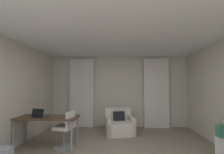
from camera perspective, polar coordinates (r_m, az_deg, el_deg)
name	(u,v)px	position (r m, az deg, el deg)	size (l,w,h in m)	color
wall_window	(119,91)	(5.76, 2.49, -5.32)	(5.12, 0.06, 2.60)	beige
ceiling	(118,24)	(2.94, 2.15, 19.04)	(5.12, 6.12, 0.06)	white
curtain_left_panel	(82,93)	(5.80, -11.29, -5.74)	(0.90, 0.06, 2.50)	silver
curtain_right_panel	(156,93)	(5.79, 16.28, -5.68)	(0.90, 0.06, 2.50)	silver
armchair	(119,125)	(5.05, 2.81, -17.51)	(0.98, 0.90, 0.77)	silver
desk	(47,119)	(4.25, -22.97, -14.26)	(1.49, 0.62, 0.74)	#4C3828
desk_chair	(65,132)	(4.09, -17.06, -18.99)	(0.48, 0.48, 0.88)	gray
laptop	(40,115)	(4.21, -25.40, -12.85)	(0.37, 0.31, 0.22)	#2D2D33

